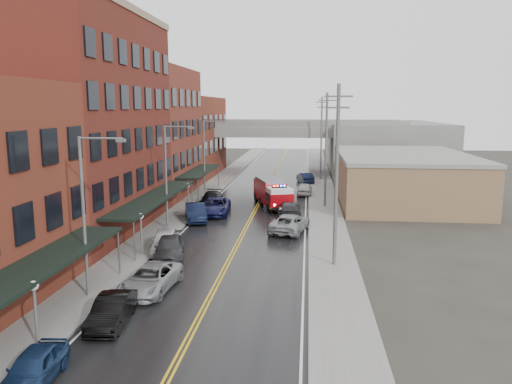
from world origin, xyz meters
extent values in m
plane|color=#2D2B26|center=(0.00, 0.00, 0.00)|extent=(220.00, 220.00, 0.00)
cube|color=black|center=(0.00, 30.00, 0.01)|extent=(11.00, 160.00, 0.02)
cube|color=slate|center=(-7.30, 30.00, 0.07)|extent=(3.00, 160.00, 0.15)
cube|color=slate|center=(7.30, 30.00, 0.07)|extent=(3.00, 160.00, 0.15)
cube|color=gray|center=(-5.65, 30.00, 0.07)|extent=(0.30, 160.00, 0.15)
cube|color=gray|center=(5.65, 30.00, 0.07)|extent=(0.30, 160.00, 0.15)
cube|color=#5D2218|center=(-13.30, 23.00, 9.00)|extent=(9.00, 20.00, 18.00)
cube|color=maroon|center=(-13.30, 40.50, 7.50)|extent=(9.00, 15.00, 15.00)
cube|color=maroon|center=(-13.30, 58.00, 6.00)|extent=(9.00, 20.00, 12.00)
cube|color=#876349|center=(16.00, 40.00, 2.50)|extent=(14.00, 22.00, 5.00)
cube|color=slate|center=(18.00, 70.00, 4.00)|extent=(18.00, 30.00, 8.00)
cube|color=black|center=(-7.50, 4.00, 3.00)|extent=(2.60, 16.00, 0.18)
cylinder|color=slate|center=(-6.35, 11.60, 1.50)|extent=(0.10, 0.10, 3.00)
cube|color=black|center=(-7.50, 23.00, 3.00)|extent=(2.60, 18.00, 0.18)
cylinder|color=slate|center=(-6.35, 14.40, 1.50)|extent=(0.10, 0.10, 3.00)
cylinder|color=slate|center=(-6.35, 31.60, 1.50)|extent=(0.10, 0.10, 3.00)
cube|color=black|center=(-7.50, 40.50, 3.00)|extent=(2.60, 13.00, 0.18)
cylinder|color=slate|center=(-6.35, 34.40, 1.50)|extent=(0.10, 0.10, 3.00)
cylinder|color=slate|center=(-6.35, 46.60, 1.50)|extent=(0.10, 0.10, 3.00)
cylinder|color=#59595B|center=(-6.40, 2.00, 1.40)|extent=(0.14, 0.14, 2.80)
sphere|color=silver|center=(-6.40, 2.00, 2.90)|extent=(0.44, 0.44, 0.44)
cylinder|color=#59595B|center=(-6.40, 16.00, 1.40)|extent=(0.14, 0.14, 2.80)
sphere|color=silver|center=(-6.40, 16.00, 2.90)|extent=(0.44, 0.44, 0.44)
cylinder|color=#59595B|center=(-6.40, 30.00, 1.40)|extent=(0.14, 0.14, 2.80)
sphere|color=silver|center=(-6.40, 30.00, 2.90)|extent=(0.44, 0.44, 0.44)
cylinder|color=#59595B|center=(-6.80, 8.00, 4.50)|extent=(0.18, 0.18, 9.00)
cylinder|color=#59595B|center=(-5.60, 8.00, 8.90)|extent=(2.40, 0.12, 0.12)
cube|color=#59595B|center=(-4.50, 8.00, 8.80)|extent=(0.50, 0.22, 0.18)
cylinder|color=#59595B|center=(-6.80, 24.00, 4.50)|extent=(0.18, 0.18, 9.00)
cylinder|color=#59595B|center=(-5.60, 24.00, 8.90)|extent=(2.40, 0.12, 0.12)
cube|color=#59595B|center=(-4.50, 24.00, 8.80)|extent=(0.50, 0.22, 0.18)
cylinder|color=#59595B|center=(-6.80, 40.00, 4.50)|extent=(0.18, 0.18, 9.00)
cylinder|color=#59595B|center=(-5.60, 40.00, 8.90)|extent=(2.40, 0.12, 0.12)
cube|color=#59595B|center=(-4.50, 40.00, 8.80)|extent=(0.50, 0.22, 0.18)
cylinder|color=#59595B|center=(7.20, 15.00, 6.00)|extent=(0.24, 0.24, 12.00)
cube|color=#59595B|center=(7.20, 15.00, 11.20)|extent=(1.80, 0.12, 0.12)
cube|color=#59595B|center=(7.20, 15.00, 10.50)|extent=(1.40, 0.12, 0.12)
cylinder|color=#59595B|center=(7.20, 35.00, 6.00)|extent=(0.24, 0.24, 12.00)
cube|color=#59595B|center=(7.20, 35.00, 11.20)|extent=(1.80, 0.12, 0.12)
cube|color=#59595B|center=(7.20, 35.00, 10.50)|extent=(1.40, 0.12, 0.12)
cylinder|color=#59595B|center=(7.20, 55.00, 6.00)|extent=(0.24, 0.24, 12.00)
cube|color=#59595B|center=(7.20, 55.00, 11.20)|extent=(1.80, 0.12, 0.12)
cube|color=#59595B|center=(7.20, 55.00, 10.50)|extent=(1.40, 0.12, 0.12)
cube|color=slate|center=(0.00, 62.00, 6.75)|extent=(40.00, 10.00, 1.50)
cube|color=slate|center=(-11.00, 62.00, 3.00)|extent=(1.60, 8.00, 6.00)
cube|color=slate|center=(11.00, 62.00, 3.00)|extent=(1.60, 8.00, 6.00)
cube|color=#94060D|center=(1.26, 36.09, 1.52)|extent=(4.05, 5.89, 2.06)
cube|color=#94060D|center=(2.49, 32.47, 1.22)|extent=(3.14, 3.20, 1.47)
cube|color=silver|center=(2.49, 32.47, 2.20)|extent=(2.96, 2.97, 0.49)
cube|color=black|center=(2.43, 32.66, 1.52)|extent=(2.84, 2.28, 0.78)
cube|color=slate|center=(1.26, 36.09, 2.69)|extent=(3.69, 5.44, 0.29)
cube|color=black|center=(2.49, 32.47, 2.53)|extent=(1.57, 0.76, 0.14)
sphere|color=#FF0C0C|center=(1.98, 32.30, 2.61)|extent=(0.20, 0.20, 0.20)
sphere|color=#1933FF|center=(3.00, 32.64, 2.61)|extent=(0.20, 0.20, 0.20)
cylinder|color=black|center=(1.50, 32.03, 0.49)|extent=(1.04, 0.64, 0.98)
cylinder|color=black|center=(3.54, 32.72, 0.49)|extent=(1.04, 0.64, 0.98)
cylinder|color=black|center=(0.40, 35.28, 0.49)|extent=(1.04, 0.64, 0.98)
cylinder|color=black|center=(2.44, 35.97, 0.49)|extent=(1.04, 0.64, 0.98)
cylinder|color=black|center=(-0.39, 37.60, 0.49)|extent=(1.04, 0.64, 0.98)
cylinder|color=black|center=(1.65, 38.29, 0.49)|extent=(1.04, 0.64, 0.98)
imported|color=#14284E|center=(-4.98, -0.80, 0.68)|extent=(1.97, 4.14, 1.36)
imported|color=black|center=(-4.08, 4.70, 0.71)|extent=(1.87, 4.44, 1.43)
imported|color=gray|center=(-3.60, 9.32, 0.73)|extent=(2.85, 5.46, 1.47)
imported|color=#2B2B2E|center=(-4.27, 15.70, 0.73)|extent=(3.09, 5.32, 1.45)
imported|color=silver|center=(-5.00, 17.16, 0.84)|extent=(2.84, 5.21, 1.68)
imported|color=black|center=(-5.00, 27.20, 0.82)|extent=(3.15, 5.28, 1.64)
imported|color=#111341|center=(-3.73, 30.30, 0.82)|extent=(3.09, 6.03, 1.63)
imported|color=black|center=(-5.00, 34.80, 0.74)|extent=(2.25, 5.16, 1.48)
imported|color=gray|center=(3.88, 24.05, 0.77)|extent=(3.74, 6.01, 1.55)
imported|color=#27272A|center=(3.60, 29.80, 0.77)|extent=(2.55, 5.43, 1.53)
imported|color=silver|center=(5.00, 42.41, 0.74)|extent=(1.89, 4.41, 1.49)
imported|color=#0E1633|center=(5.00, 52.00, 0.75)|extent=(2.66, 4.80, 1.50)
camera|label=1|loc=(5.33, -17.46, 10.54)|focal=35.00mm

